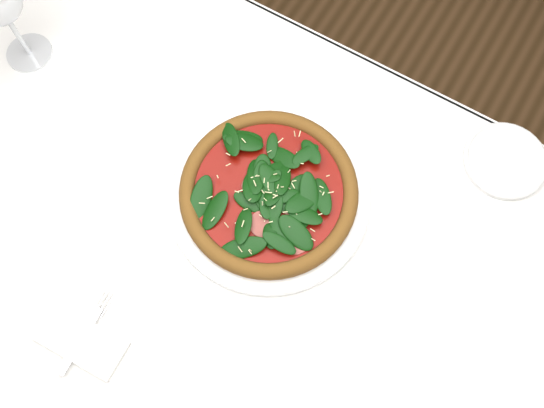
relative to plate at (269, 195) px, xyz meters
The scene contains 7 objects.
ground 0.76m from the plate, 92.07° to the right, with size 6.00×6.00×0.00m, color brown.
dining_table 0.14m from the plate, 92.07° to the right, with size 1.21×0.81×0.75m.
plate is the anchor object (origin of this frame).
pizza 0.02m from the plate, 95.36° to the right, with size 0.37×0.37×0.04m.
napkin 0.36m from the plate, 109.23° to the right, with size 0.13×0.06×0.01m, color white.
fork 0.34m from the plate, 110.90° to the right, with size 0.03×0.14×0.00m.
saucer_far 0.40m from the plate, 39.78° to the left, with size 0.14×0.14×0.01m.
Camera 1 is at (0.19, -0.21, 1.67)m, focal length 40.00 mm.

